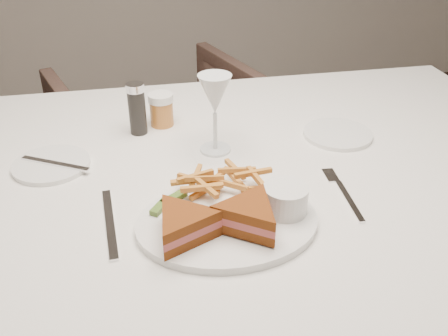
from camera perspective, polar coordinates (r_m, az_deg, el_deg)
name	(u,v)px	position (r m, az deg, el deg)	size (l,w,h in m)	color
table	(219,308)	(1.25, -0.61, -15.70)	(1.58, 1.05, 0.75)	white
chair_far	(167,149)	(1.92, -6.54, 2.14)	(0.71, 0.67, 0.73)	#4D372F
table_setting	(215,177)	(0.94, -0.99, -1.04)	(0.80, 0.61, 0.18)	white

